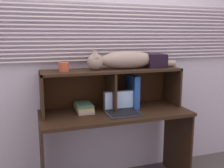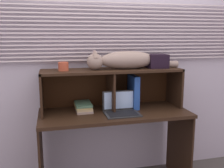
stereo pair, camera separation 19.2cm
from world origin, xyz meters
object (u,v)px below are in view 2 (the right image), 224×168
(cat, at_px, (124,60))
(storage_box, at_px, (157,61))
(binder_upright, at_px, (133,92))
(laptop, at_px, (121,109))
(book_stack, at_px, (83,107))
(small_basket, at_px, (63,66))

(cat, bearing_deg, storage_box, -0.00)
(binder_upright, bearing_deg, storage_box, 0.00)
(laptop, bearing_deg, book_stack, 153.90)
(small_basket, height_order, storage_box, storage_box)
(book_stack, bearing_deg, binder_upright, 0.33)
(small_basket, xyz_separation_m, storage_box, (0.89, 0.00, 0.03))
(book_stack, bearing_deg, cat, 0.41)
(cat, distance_m, storage_box, 0.33)
(book_stack, distance_m, small_basket, 0.42)
(binder_upright, height_order, storage_box, storage_box)
(laptop, distance_m, book_stack, 0.36)
(laptop, height_order, storage_box, storage_box)
(cat, height_order, storage_box, cat)
(cat, height_order, book_stack, cat)
(book_stack, relative_size, storage_box, 1.32)
(laptop, distance_m, storage_box, 0.59)
(binder_upright, bearing_deg, laptop, -136.26)
(laptop, xyz_separation_m, storage_box, (0.40, 0.16, 0.41))
(book_stack, bearing_deg, small_basket, 179.06)
(cat, distance_m, small_basket, 0.56)
(book_stack, height_order, storage_box, storage_box)
(cat, relative_size, binder_upright, 2.86)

